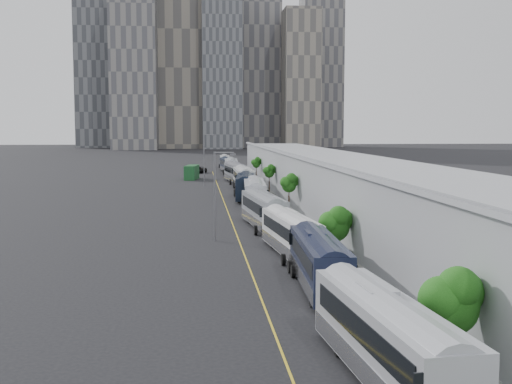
{
  "coord_description": "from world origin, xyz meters",
  "views": [
    {
      "loc": [
        -5.44,
        -20.29,
        10.53
      ],
      "look_at": [
        1.59,
        54.77,
        3.0
      ],
      "focal_mm": 45.0,
      "sensor_mm": 36.0,
      "label": 1
    }
  ],
  "objects": [
    {
      "name": "tree_1",
      "position": [
        5.59,
        29.74,
        3.01
      ],
      "size": [
        2.42,
        2.42,
        4.23
      ],
      "color": "black",
      "rests_on": "ground"
    },
    {
      "name": "shipping_container",
      "position": [
        -6.35,
        112.08,
        1.44
      ],
      "size": [
        3.18,
        7.05,
        2.88
      ],
      "primitive_type": "cube",
      "rotation": [
        0.0,
        0.0,
        -0.15
      ],
      "color": "#14431F",
      "rests_on": "ground"
    },
    {
      "name": "bus_3",
      "position": [
        1.63,
        46.51,
        1.57
      ],
      "size": [
        3.78,
        12.9,
        3.72
      ],
      "rotation": [
        0.0,
        0.0,
        0.1
      ],
      "color": "gray",
      "rests_on": "ground"
    },
    {
      "name": "bus_10",
      "position": [
        1.99,
        146.98,
        1.5
      ],
      "size": [
        2.92,
        12.25,
        3.56
      ],
      "rotation": [
        0.0,
        0.0,
        -0.04
      ],
      "color": "silver",
      "rests_on": "ground"
    },
    {
      "name": "bus_9",
      "position": [
        2.08,
        133.29,
        1.48
      ],
      "size": [
        3.24,
        12.13,
        3.51
      ],
      "rotation": [
        0.0,
        0.0,
        0.07
      ],
      "color": "#161F33",
      "rests_on": "ground"
    },
    {
      "name": "bus_2",
      "position": [
        2.38,
        32.1,
        1.48
      ],
      "size": [
        3.6,
        12.18,
        3.51
      ],
      "rotation": [
        0.0,
        0.0,
        0.1
      ],
      "color": "white",
      "rests_on": "ground"
    },
    {
      "name": "suv",
      "position": [
        -4.65,
        130.62,
        0.74
      ],
      "size": [
        3.8,
        5.81,
        1.49
      ],
      "primitive_type": "imported",
      "rotation": [
        0.0,
        0.0,
        -0.27
      ],
      "color": "black",
      "rests_on": "ground"
    },
    {
      "name": "tree_4",
      "position": [
        6.05,
        101.76,
        3.82
      ],
      "size": [
        1.5,
        1.5,
        4.64
      ],
      "color": "black",
      "rests_on": "ground"
    },
    {
      "name": "bus_7",
      "position": [
        2.21,
        103.39,
        1.63
      ],
      "size": [
        4.01,
        13.44,
        3.87
      ],
      "rotation": [
        0.0,
        0.0,
        0.1
      ],
      "color": "gray",
      "rests_on": "ground"
    },
    {
      "name": "bus_5",
      "position": [
        1.82,
        74.07,
        1.6
      ],
      "size": [
        3.79,
        13.15,
        3.79
      ],
      "rotation": [
        0.0,
        0.0,
        -0.09
      ],
      "color": "black",
      "rests_on": "ground"
    },
    {
      "name": "depot",
      "position": [
        12.99,
        55.0,
        3.51
      ],
      "size": [
        12.45,
        160.4,
        7.2
      ],
      "color": "gray",
      "rests_on": "ground"
    },
    {
      "name": "tree_3",
      "position": [
        6.02,
        79.69,
        3.68
      ],
      "size": [
        1.55,
        1.55,
        4.51
      ],
      "color": "black",
      "rests_on": "ground"
    },
    {
      "name": "bus_0",
      "position": [
        2.3,
        4.77,
        1.57
      ],
      "size": [
        3.57,
        12.87,
        3.72
      ],
      "rotation": [
        0.0,
        0.0,
        0.08
      ],
      "color": "#A5A8AF",
      "rests_on": "ground"
    },
    {
      "name": "bus_6",
      "position": [
        2.56,
        88.08,
        1.66
      ],
      "size": [
        2.99,
        13.46,
        3.93
      ],
      "rotation": [
        0.0,
        0.0,
        0.0
      ],
      "color": "silver",
      "rests_on": "ground"
    },
    {
      "name": "sidewalk",
      "position": [
        9.0,
        55.0,
        0.06
      ],
      "size": [
        10.0,
        170.0,
        0.12
      ],
      "primitive_type": "cube",
      "color": "gray",
      "rests_on": "ground"
    },
    {
      "name": "street_lamp_near",
      "position": [
        -3.53,
        39.22,
        4.86
      ],
      "size": [
        2.04,
        0.22,
        8.36
      ],
      "color": "#59595E",
      "rests_on": "ground"
    },
    {
      "name": "tree_2",
      "position": [
        5.89,
        57.23,
        3.8
      ],
      "size": [
        1.81,
        1.81,
        4.74
      ],
      "color": "black",
      "rests_on": "ground"
    },
    {
      "name": "bus_4",
      "position": [
        2.16,
        62.94,
        1.63
      ],
      "size": [
        3.52,
        13.38,
        3.87
      ],
      "rotation": [
        0.0,
        0.0,
        -0.06
      ],
      "color": "silver",
      "rests_on": "ground"
    },
    {
      "name": "tree_0",
      "position": [
        5.47,
        6.1,
        3.22
      ],
      "size": [
        2.66,
        2.66,
        4.56
      ],
      "color": "black",
      "rests_on": "ground"
    },
    {
      "name": "bus_1",
      "position": [
        2.54,
        20.58,
        1.51
      ],
      "size": [
        2.93,
        12.3,
        3.57
      ],
      "rotation": [
        0.0,
        0.0,
        -0.04
      ],
      "color": "#161C33",
      "rests_on": "ground"
    },
    {
      "name": "street_lamp_far",
      "position": [
        -3.81,
        96.69,
        5.42
      ],
      "size": [
        2.04,
        0.22,
        9.45
      ],
      "color": "#59595E",
      "rests_on": "ground"
    },
    {
      "name": "skyline",
      "position": [
        -2.9,
        324.16,
        50.85
      ],
      "size": [
        145.0,
        64.0,
        120.0
      ],
      "color": "slate",
      "rests_on": "ground"
    },
    {
      "name": "bus_8",
      "position": [
        2.14,
        118.79,
        1.69
      ],
      "size": [
        3.37,
        13.79,
        4.0
      ],
      "rotation": [
        0.0,
        0.0,
        -0.04
      ],
      "color": "#ADB1B8",
      "rests_on": "ground"
    },
    {
      "name": "lane_line",
      "position": [
        -1.5,
        55.0,
        0.01
      ],
      "size": [
        0.12,
        160.0,
        0.02
      ],
      "primitive_type": "cube",
      "color": "gold",
      "rests_on": "ground"
    }
  ]
}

